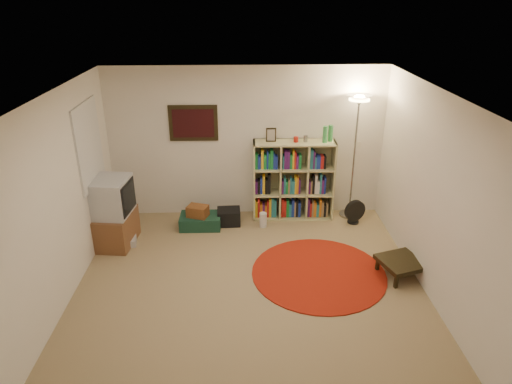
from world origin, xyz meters
TOP-DOWN VIEW (x-y plane):
  - room at (-0.05, 0.05)m, footprint 4.54×4.54m
  - bookshelf at (0.75, 2.06)m, footprint 1.34×0.41m
  - floor_lamp at (1.75, 2.05)m, footprint 0.43×0.43m
  - floor_fan at (1.76, 1.76)m, footprint 0.36×0.24m
  - tv_stand at (-1.99, 1.23)m, footprint 0.58×0.77m
  - dvd_box at (-1.87, 1.18)m, footprint 0.36×0.31m
  - suitcase at (-0.77, 1.71)m, footprint 0.66×0.43m
  - wicker_basket at (-0.80, 1.68)m, footprint 0.37×0.32m
  - duffel_bag at (-0.31, 1.81)m, footprint 0.38×0.33m
  - paper_towel at (0.25, 1.69)m, footprint 0.13×0.13m
  - red_rug at (0.95, 0.31)m, footprint 1.83×1.83m
  - side_table at (2.03, 0.22)m, footprint 0.67×0.67m

SIDE VIEW (x-z plane):
  - red_rug at x=0.95m, z-range 0.00..0.02m
  - dvd_box at x=-1.87m, z-range 0.00..0.11m
  - suitcase at x=-0.77m, z-range 0.00..0.21m
  - paper_towel at x=0.25m, z-range 0.00..0.25m
  - duffel_bag at x=-0.31m, z-range 0.00..0.26m
  - side_table at x=2.03m, z-range 0.08..0.33m
  - floor_fan at x=1.76m, z-range 0.00..0.41m
  - wicker_basket at x=-0.80m, z-range 0.21..0.39m
  - tv_stand at x=-1.99m, z-range -0.02..1.04m
  - bookshelf at x=0.75m, z-range -0.15..1.44m
  - room at x=-0.05m, z-range -0.01..2.53m
  - floor_lamp at x=1.75m, z-range 0.68..2.75m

